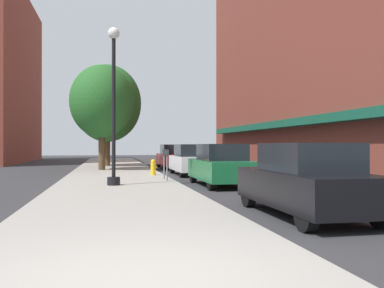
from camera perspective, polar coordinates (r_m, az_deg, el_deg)
name	(u,v)px	position (r m, az deg, el deg)	size (l,w,h in m)	color
ground_plane	(188,174)	(23.12, -0.56, -4.16)	(90.00, 90.00, 0.00)	#2D2D30
sidewalk_slab	(115,173)	(23.70, -10.59, -3.92)	(4.80, 50.00, 0.12)	gray
building_right_brick	(329,35)	(31.74, 18.46, 14.16)	(6.80, 40.00, 18.97)	brown
lamppost	(114,103)	(15.75, -10.77, 5.63)	(0.48, 0.48, 5.90)	black
fire_hydrant	(153,167)	(20.66, -5.37, -3.20)	(0.33, 0.26, 0.79)	gold
parking_meter_near	(167,161)	(17.36, -3.46, -2.35)	(0.14, 0.09, 1.31)	slate
parking_meter_far	(164,160)	(18.29, -3.87, -2.24)	(0.14, 0.09, 1.31)	slate
tree_near	(107,103)	(30.70, -11.62, 5.51)	(4.89, 4.89, 7.35)	#4C3823
tree_mid	(102,102)	(25.70, -12.35, 5.75)	(3.84, 3.84, 6.37)	#4C3823
car_black	(306,181)	(9.69, 15.43, -4.91)	(1.80, 4.30, 1.66)	black
car_green	(221,165)	(16.39, 4.00, -2.98)	(1.80, 4.30, 1.66)	black
car_white	(191,160)	(22.19, -0.11, -2.24)	(1.80, 4.30, 1.66)	black
car_red	(173,157)	(28.45, -2.64, -1.79)	(1.80, 4.30, 1.66)	black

